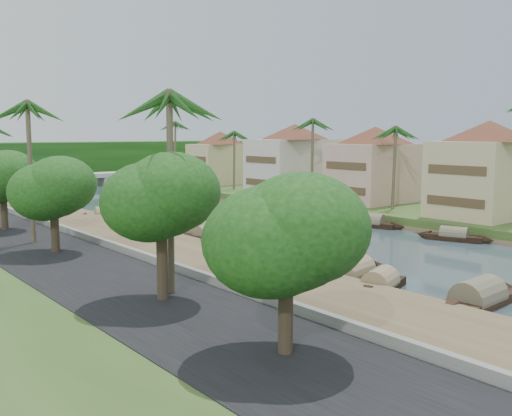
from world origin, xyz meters
TOP-DOWN VIEW (x-y plane):
  - ground at (0.00, 0.00)m, footprint 220.00×220.00m
  - left_bank at (-16.00, 20.00)m, footprint 10.00×180.00m
  - right_bank at (19.00, 20.00)m, footprint 16.00×180.00m
  - road at (-24.50, 20.00)m, footprint 8.00×180.00m
  - retaining_wall at (-20.20, 20.00)m, footprint 0.40×180.00m
  - far_right_fill at (56.00, 20.00)m, footprint 60.00×220.00m
  - treeline at (0.00, 100.00)m, footprint 120.00×14.00m
  - bridge at (0.00, 72.00)m, footprint 28.00×4.00m
  - building_near at (18.99, -2.00)m, footprint 14.85×14.85m
  - building_mid at (19.99, 14.00)m, footprint 14.11×14.11m
  - building_far at (18.99, 28.00)m, footprint 15.59×15.59m
  - building_distant at (19.99, 48.00)m, footprint 12.62×12.62m
  - sampan_0 at (-8.17, -16.61)m, footprint 9.52×2.43m
  - sampan_1 at (-10.05, -10.98)m, footprint 7.30×3.86m
  - sampan_2 at (-9.13, -7.94)m, footprint 8.70×3.11m
  - sampan_3 at (-9.83, -2.97)m, footprint 8.55×2.71m
  - sampan_4 at (-9.39, 1.86)m, footprint 6.43×3.79m
  - sampan_5 at (-9.17, 3.54)m, footprint 7.89×2.45m
  - sampan_6 at (-9.29, 7.89)m, footprint 7.26×3.67m
  - sampan_7 at (-8.40, 10.36)m, footprint 8.10×2.07m
  - sampan_8 at (-8.36, 13.47)m, footprint 8.02×3.01m
  - sampan_9 at (-9.21, 18.71)m, footprint 9.06×2.19m
  - sampan_10 at (-8.88, 22.00)m, footprint 7.32×2.85m
  - sampan_11 at (-8.61, 19.47)m, footprint 8.39×2.30m
  - sampan_12 at (-8.65, 26.23)m, footprint 8.96×4.45m
  - sampan_13 at (-10.09, 28.77)m, footprint 8.60×4.15m
  - sampan_14 at (9.35, -4.27)m, footprint 3.66×7.27m
  - sampan_15 at (9.64, 5.76)m, footprint 3.39×7.67m
  - sampan_16 at (9.81, 22.62)m, footprint 5.11×9.15m
  - canoe_1 at (-10.39, -1.70)m, footprint 4.84×1.61m
  - canoe_2 at (-8.47, 20.70)m, footprint 5.00×1.81m
  - palm_1 at (16.00, 7.90)m, footprint 3.20×3.20m
  - palm_2 at (15.00, 20.38)m, footprint 3.20×3.20m
  - palm_3 at (16.00, 38.84)m, footprint 3.20×3.20m
  - palm_4 at (-23.00, -7.07)m, footprint 3.20×3.20m
  - palm_5 at (-24.00, 12.36)m, footprint 3.20×3.20m
  - palm_7 at (14.00, 53.44)m, footprint 3.20×3.20m
  - tree_0 at (-24.00, -17.35)m, footprint 5.31×5.31m
  - tree_1 at (-24.00, -7.83)m, footprint 5.03×5.03m
  - tree_2 at (-24.00, 7.59)m, footprint 5.12×5.12m
  - tree_3 at (-24.00, 20.18)m, footprint 5.25×5.25m
  - tree_6 at (24.00, 29.23)m, footprint 4.35×4.35m
  - person_near at (-12.30, -3.23)m, footprint 0.71×0.74m
  - person_far at (-14.26, 15.27)m, footprint 0.91×0.74m

SIDE VIEW (x-z plane):
  - ground at x=0.00m, z-range 0.00..0.00m
  - canoe_2 at x=-8.47m, z-range -0.26..0.46m
  - canoe_1 at x=-10.39m, z-range -0.29..0.49m
  - left_bank at x=-16.00m, z-range 0.00..0.80m
  - sampan_14 at x=9.35m, z-range -0.50..1.31m
  - sampan_4 at x=-9.39m, z-range -0.53..1.34m
  - sampan_10 at x=-8.88m, z-range -0.59..1.41m
  - sampan_15 at x=9.64m, z-range -0.61..1.43m
  - sampan_12 at x=-8.65m, z-range -0.65..1.48m
  - sampan_7 at x=-8.40m, z-range -0.66..1.49m
  - sampan_6 at x=-9.29m, z-range -0.65..1.48m
  - sampan_1 at x=-10.05m, z-range -0.66..1.49m
  - sampan_16 at x=9.81m, z-range -0.70..1.54m
  - sampan_2 at x=-9.13m, z-range -0.71..1.54m
  - sampan_3 at x=-9.83m, z-range -0.71..1.55m
  - sampan_9 at x=-9.21m, z-range -0.72..1.55m
  - sampan_13 at x=-10.09m, z-range -0.73..1.57m
  - sampan_11 at x=-8.61m, z-range -0.77..1.61m
  - sampan_8 at x=-8.36m, z-range -0.78..1.62m
  - sampan_0 at x=-8.17m, z-range -0.80..1.65m
  - sampan_5 at x=-9.17m, z-range -0.81..1.65m
  - far_right_fill at x=56.00m, z-range 0.00..1.15m
  - right_bank at x=19.00m, z-range 0.00..1.20m
  - road at x=-24.50m, z-range 0.00..1.40m
  - retaining_wall at x=-20.20m, z-range 0.80..1.90m
  - person_near at x=-12.30m, z-range 0.80..2.51m
  - person_far at x=-14.26m, z-range 0.80..2.54m
  - bridge at x=0.00m, z-range 0.52..2.92m
  - treeline at x=0.00m, z-range 0.00..8.00m
  - building_distant at x=19.99m, z-range 1.28..10.48m
  - tree_2 at x=-24.00m, z-range 2.62..9.40m
  - tree_0 at x=-24.00m, z-range 2.60..9.50m
  - tree_3 at x=-24.00m, z-range 2.64..9.55m
  - building_mid at x=19.99m, z-range 1.28..10.98m
  - tree_6 at x=24.00m, z-range 2.81..9.82m
  - building_near at x=18.99m, z-range 1.28..11.48m
  - building_far at x=18.99m, z-range 1.28..11.48m
  - tree_1 at x=-24.00m, z-range 2.97..10.41m
  - palm_3 at x=16.00m, z-range 4.70..15.21m
  - palm_1 at x=16.00m, z-range 4.91..15.86m
  - palm_2 at x=15.00m, z-range 5.42..17.49m
  - palm_7 at x=14.00m, z-range 5.50..17.75m
  - palm_4 at x=-23.00m, z-range 5.66..17.80m
  - palm_5 at x=-24.00m, z-range 5.79..18.23m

